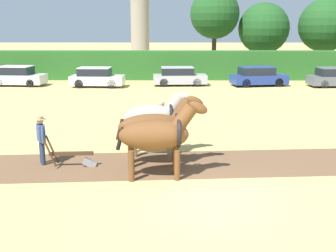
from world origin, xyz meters
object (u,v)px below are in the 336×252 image
(tree_center, at_px, (325,25))
(tree_left, at_px, (215,14))
(tree_center_left, at_px, (264,28))
(parked_car_center_left, at_px, (97,78))
(parked_car_center, at_px, (179,77))
(parked_car_center_right, at_px, (258,77))
(farmer_at_plow, at_px, (41,137))
(plow, at_px, (75,157))
(farmer_beside_team, at_px, (162,119))
(draft_horse_trail_left, at_px, (154,118))
(draft_horse_lead_right, at_px, (156,126))
(draft_horse_lead_left, at_px, (158,135))
(parked_car_left, at_px, (18,76))

(tree_center, bearing_deg, tree_left, -176.96)
(tree_center_left, distance_m, parked_car_center_left, 18.65)
(parked_car_center_left, height_order, parked_car_center, parked_car_center_left)
(tree_center, distance_m, parked_car_center_right, 13.58)
(tree_center, relative_size, parked_car_center, 1.71)
(farmer_at_plow, bearing_deg, tree_left, 45.27)
(tree_center_left, xyz_separation_m, tree_center, (6.07, 0.00, 0.30))
(plow, height_order, farmer_beside_team, farmer_beside_team)
(draft_horse_trail_left, distance_m, plow, 3.09)
(draft_horse_lead_right, xyz_separation_m, farmer_at_plow, (-3.82, 0.05, -0.37))
(draft_horse_lead_left, relative_size, farmer_at_plow, 1.71)
(tree_left, height_order, plow, tree_left)
(farmer_at_plow, distance_m, farmer_beside_team, 4.75)
(tree_center, relative_size, parked_car_center_right, 1.62)
(draft_horse_lead_right, relative_size, parked_car_left, 0.71)
(plow, relative_size, parked_car_center_right, 0.37)
(tree_left, height_order, farmer_beside_team, tree_left)
(tree_center_left, bearing_deg, parked_car_center, -131.41)
(parked_car_center_right, bearing_deg, draft_horse_trail_left, -121.88)
(draft_horse_lead_left, bearing_deg, parked_car_left, 114.91)
(draft_horse_lead_left, bearing_deg, draft_horse_lead_right, 89.73)
(tree_center, relative_size, parked_car_center_left, 1.77)
(tree_left, distance_m, parked_car_center, 11.02)
(parked_car_left, bearing_deg, draft_horse_lead_right, -54.89)
(tree_center, bearing_deg, tree_center_left, -179.96)
(tree_left, distance_m, farmer_at_plow, 30.45)
(tree_center_left, distance_m, plow, 32.37)
(tree_center_left, bearing_deg, draft_horse_trail_left, -109.07)
(tree_left, height_order, parked_car_center_right, tree_left)
(draft_horse_lead_right, bearing_deg, farmer_at_plow, 174.98)
(draft_horse_trail_left, height_order, parked_car_center_left, draft_horse_trail_left)
(tree_left, relative_size, draft_horse_lead_right, 2.78)
(draft_horse_lead_left, height_order, parked_car_center_right, draft_horse_lead_left)
(plow, height_order, parked_car_center, parked_car_center)
(draft_horse_trail_left, bearing_deg, farmer_beside_team, 77.22)
(tree_center_left, distance_m, farmer_at_plow, 32.54)
(parked_car_center, bearing_deg, tree_center_left, 45.13)
(farmer_beside_team, xyz_separation_m, parked_car_center, (0.99, 17.06, -0.29))
(draft_horse_trail_left, xyz_separation_m, parked_car_center_left, (-5.13, 17.64, -0.61))
(draft_horse_lead_right, relative_size, parked_car_center_right, 0.65)
(tree_center, xyz_separation_m, parked_car_center_left, (-20.97, -10.61, -3.95))
(draft_horse_lead_right, bearing_deg, plow, 180.00)
(farmer_at_plow, bearing_deg, tree_center, 28.16)
(plow, distance_m, parked_car_center_left, 19.23)
(draft_horse_lead_right, relative_size, farmer_at_plow, 1.79)
(farmer_at_plow, height_order, parked_car_center, farmer_at_plow)
(draft_horse_lead_left, height_order, farmer_beside_team, draft_horse_lead_left)
(tree_left, xyz_separation_m, farmer_beside_team, (-4.61, -26.17, -4.74))
(plow, xyz_separation_m, parked_car_center_left, (-2.58, 19.05, 0.41))
(farmer_beside_team, bearing_deg, draft_horse_lead_right, -60.06)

